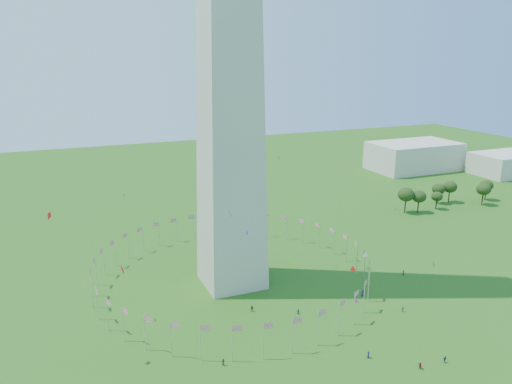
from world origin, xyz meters
TOP-DOWN VIEW (x-y plane):
  - ground at (0.00, 0.00)m, footprint 600.00×600.00m
  - flag_ring at (-0.00, 50.00)m, footprint 80.24×80.24m
  - gov_building_east_a at (150.00, 150.00)m, footprint 50.00×30.00m
  - gov_building_east_b at (190.00, 120.00)m, footprint 35.00×25.00m
  - crowd at (8.41, -3.60)m, footprint 89.22×72.41m
  - kites_aloft at (18.26, 21.64)m, footprint 111.65×79.72m
  - tree_line_east at (113.39, 85.13)m, footprint 53.71×15.57m

SIDE VIEW (x-z plane):
  - ground at x=0.00m, z-range 0.00..0.00m
  - crowd at x=8.41m, z-range -0.12..1.83m
  - flag_ring at x=0.00m, z-range 0.00..9.00m
  - tree_line_east at x=113.39m, z-range -0.60..10.38m
  - gov_building_east_b at x=190.00m, z-range 0.00..12.00m
  - gov_building_east_a at x=150.00m, z-range 0.00..16.00m
  - kites_aloft at x=18.26m, z-range -0.72..39.93m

